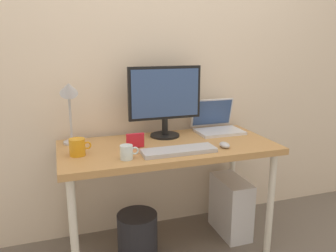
{
  "coord_description": "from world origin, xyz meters",
  "views": [
    {
      "loc": [
        -0.64,
        -1.94,
        1.37
      ],
      "look_at": [
        0.0,
        0.0,
        0.86
      ],
      "focal_mm": 36.04,
      "sensor_mm": 36.0,
      "label": 1
    }
  ],
  "objects": [
    {
      "name": "monitor",
      "position": [
        0.04,
        0.18,
        1.01
      ],
      "size": [
        0.5,
        0.2,
        0.48
      ],
      "color": "black",
      "rests_on": "desk"
    },
    {
      "name": "coffee_mug",
      "position": [
        -0.56,
        -0.04,
        0.79
      ],
      "size": [
        0.12,
        0.09,
        0.1
      ],
      "color": "orange",
      "rests_on": "desk"
    },
    {
      "name": "laptop",
      "position": [
        0.44,
        0.2,
        0.8
      ],
      "size": [
        0.32,
        0.27,
        0.23
      ],
      "color": "silver",
      "rests_on": "desk"
    },
    {
      "name": "computer_tower",
      "position": [
        0.5,
        0.04,
        0.21
      ],
      "size": [
        0.18,
        0.36,
        0.42
      ],
      "primitive_type": "cube",
      "color": "silver",
      "rests_on": "ground_plane"
    },
    {
      "name": "photo_frame",
      "position": [
        -0.21,
        -0.01,
        0.79
      ],
      "size": [
        0.11,
        0.03,
        0.09
      ],
      "primitive_type": "cube",
      "rotation": [
        0.11,
        0.0,
        0.0
      ],
      "color": "red",
      "rests_on": "desk"
    },
    {
      "name": "wastebasket",
      "position": [
        -0.22,
        -0.02,
        0.15
      ],
      "size": [
        0.26,
        0.26,
        0.3
      ],
      "primitive_type": "cylinder",
      "color": "#232328",
      "rests_on": "ground_plane"
    },
    {
      "name": "glass_cup",
      "position": [
        -0.3,
        -0.19,
        0.78
      ],
      "size": [
        0.11,
        0.07,
        0.08
      ],
      "color": "silver",
      "rests_on": "desk"
    },
    {
      "name": "keyboard",
      "position": [
        0.01,
        -0.18,
        0.75
      ],
      "size": [
        0.44,
        0.14,
        0.02
      ],
      "primitive_type": "cube",
      "color": "#B2B2B7",
      "rests_on": "desk"
    },
    {
      "name": "back_wall",
      "position": [
        0.0,
        0.38,
        1.3
      ],
      "size": [
        4.4,
        0.04,
        2.6
      ],
      "primitive_type": "cube",
      "color": "beige",
      "rests_on": "ground_plane"
    },
    {
      "name": "desk",
      "position": [
        0.0,
        0.0,
        0.67
      ],
      "size": [
        1.35,
        0.63,
        0.74
      ],
      "color": "#B7844C",
      "rests_on": "ground_plane"
    },
    {
      "name": "mouse",
      "position": [
        0.31,
        -0.17,
        0.76
      ],
      "size": [
        0.06,
        0.09,
        0.03
      ],
      "primitive_type": "ellipsoid",
      "color": "#B2B2B7",
      "rests_on": "desk"
    },
    {
      "name": "desk_lamp",
      "position": [
        -0.58,
        0.18,
        1.04
      ],
      "size": [
        0.11,
        0.16,
        0.42
      ],
      "color": "#B2B2B7",
      "rests_on": "desk"
    },
    {
      "name": "ground_plane",
      "position": [
        0.0,
        0.0,
        0.0
      ],
      "size": [
        6.0,
        6.0,
        0.0
      ],
      "primitive_type": "plane",
      "color": "#665B51"
    }
  ]
}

